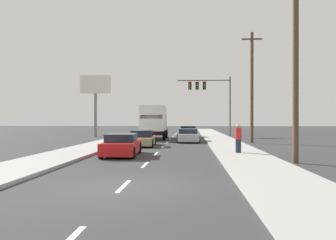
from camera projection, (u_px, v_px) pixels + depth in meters
The scene contains 14 objects.
ground_plane at pixel (170, 139), 35.33m from camera, with size 140.00×140.00×0.00m, color #333335.
sidewalk_right at pixel (224, 142), 30.01m from camera, with size 2.98×80.00×0.14m, color #9E9E99.
sidewalk_left at pixel (112, 142), 30.67m from camera, with size 2.98×80.00×0.14m, color #9E9E99.
lane_markings at pixel (170, 139), 35.51m from camera, with size 0.14×62.00×0.01m.
box_truck at pixel (154, 120), 35.63m from camera, with size 2.73×7.52×3.47m.
car_tan at pixel (142, 139), 26.49m from camera, with size 2.03×4.34×1.24m.
car_red at pixel (122, 145), 19.48m from camera, with size 2.10×4.41×1.27m.
car_green at pixel (188, 132), 38.08m from camera, with size 2.04×4.50×1.35m.
car_silver at pixel (188, 136), 31.12m from camera, with size 2.12×4.27×1.23m.
traffic_signal_mast at pixel (206, 90), 42.10m from camera, with size 6.63×0.69×7.41m.
utility_pole_near at pixel (296, 63), 16.07m from camera, with size 1.80×0.28×9.26m.
utility_pole_mid at pixel (252, 86), 30.02m from camera, with size 1.80×0.28×9.84m.
roadside_billboard at pixel (96, 93), 40.16m from camera, with size 3.71×0.36×7.35m.
pedestrian_near_corner at pixel (238, 139), 19.76m from camera, with size 0.38×0.38×1.66m.
Camera 1 is at (2.08, -10.26, 2.09)m, focal length 36.10 mm.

